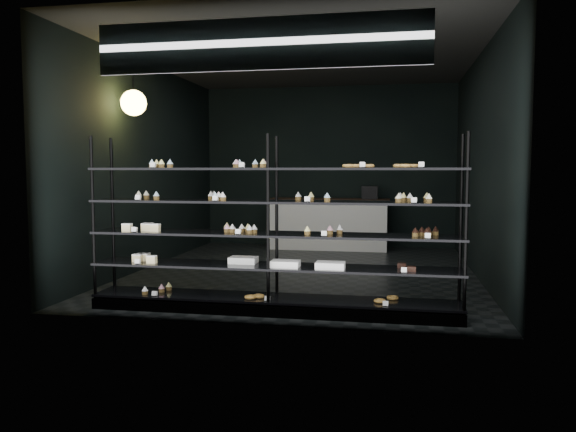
{
  "coord_description": "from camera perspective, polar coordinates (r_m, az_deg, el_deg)",
  "views": [
    {
      "loc": [
        1.31,
        -8.3,
        1.54
      ],
      "look_at": [
        0.1,
        -1.9,
        1.0
      ],
      "focal_mm": 35.0,
      "sensor_mm": 36.0,
      "label": 1
    }
  ],
  "objects": [
    {
      "name": "service_counter",
      "position": [
        10.92,
        4.25,
        -0.73
      ],
      "size": [
        2.32,
        0.65,
        1.23
      ],
      "color": "silver",
      "rests_on": "room"
    },
    {
      "name": "pendant_lamp",
      "position": [
        8.08,
        -15.42,
        11.03
      ],
      "size": [
        0.35,
        0.35,
        0.9
      ],
      "color": "black",
      "rests_on": "room"
    },
    {
      "name": "display_shelf",
      "position": [
        6.06,
        -1.77,
        -3.93
      ],
      "size": [
        4.0,
        0.5,
        1.91
      ],
      "color": "black",
      "rests_on": "room"
    },
    {
      "name": "signage",
      "position": [
        5.66,
        -3.05,
        17.04
      ],
      "size": [
        3.3,
        0.05,
        0.5
      ],
      "color": "#0B1438",
      "rests_on": "room"
    },
    {
      "name": "room",
      "position": [
        8.41,
        1.74,
        5.13
      ],
      "size": [
        5.01,
        6.01,
        3.2
      ],
      "color": "black",
      "rests_on": "ground"
    }
  ]
}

